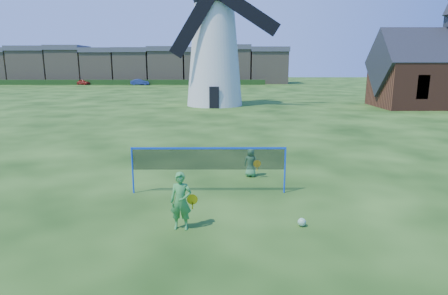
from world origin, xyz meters
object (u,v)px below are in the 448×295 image
at_px(badminton_net, 209,160).
at_px(player_girl, 181,201).
at_px(windmill, 214,46).
at_px(car_right, 140,82).
at_px(car_left, 83,82).
at_px(chapel, 446,74).
at_px(player_boy, 251,163).
at_px(play_ball, 302,222).

distance_m(badminton_net, player_girl, 2.90).
distance_m(windmill, car_right, 40.92).
distance_m(windmill, car_left, 47.45).
relative_size(chapel, car_right, 3.72).
height_order(player_boy, car_right, car_right).
bearing_deg(player_girl, play_ball, 7.17).
xyz_separation_m(play_ball, car_left, (-30.07, 68.11, 0.43)).
height_order(player_girl, car_left, player_girl).
bearing_deg(windmill, player_girl, -90.70).
bearing_deg(player_girl, chapel, 55.44).
bearing_deg(windmill, play_ball, -84.62).
bearing_deg(play_ball, player_boy, 102.53).
xyz_separation_m(player_girl, player_boy, (2.15, 4.66, -0.22)).
xyz_separation_m(player_boy, car_right, (-17.36, 62.60, 0.06)).
xyz_separation_m(chapel, player_girl, (-22.86, -28.04, -2.46)).
height_order(badminton_net, player_girl, badminton_net).
height_order(player_girl, play_ball, player_girl).
xyz_separation_m(play_ball, car_right, (-18.37, 67.12, 0.49)).
bearing_deg(car_right, windmill, -169.40).
bearing_deg(play_ball, badminton_net, 133.58).
height_order(player_boy, car_left, same).
bearing_deg(chapel, play_ball, -125.23).
bearing_deg(player_boy, chapel, -111.49).
height_order(badminton_net, play_ball, badminton_net).
distance_m(play_ball, car_right, 69.59).
xyz_separation_m(chapel, play_ball, (-19.70, -27.90, -3.11)).
distance_m(badminton_net, player_boy, 2.48).
bearing_deg(car_left, windmill, -120.52).
xyz_separation_m(windmill, player_girl, (-0.37, -29.80, -5.18)).
distance_m(player_girl, car_right, 68.96).
relative_size(car_left, car_right, 0.88).
distance_m(windmill, badminton_net, 27.43).
height_order(player_boy, play_ball, player_boy).
bearing_deg(badminton_net, player_girl, -102.60).
distance_m(player_boy, play_ball, 4.65).
bearing_deg(player_boy, player_girl, 85.22).
xyz_separation_m(badminton_net, player_boy, (1.53, 1.86, -0.60)).
bearing_deg(car_right, play_ball, -176.67).
distance_m(player_girl, player_boy, 5.14).
distance_m(player_boy, car_right, 64.97).
relative_size(chapel, car_left, 4.24).
bearing_deg(play_ball, windmill, 95.38).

